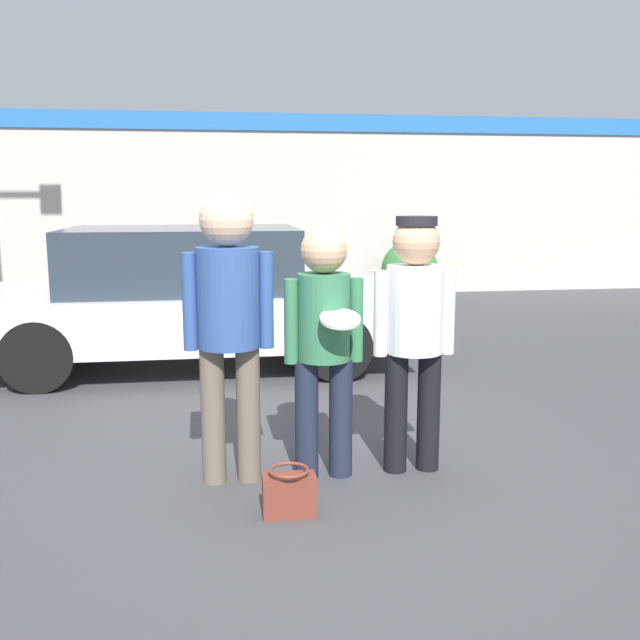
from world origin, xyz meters
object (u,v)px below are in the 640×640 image
object	(u,v)px
shrub	(410,269)
handbag	(289,493)
person_middle_with_frisbee	(324,333)
parked_car_near	(190,297)
person_left	(228,310)
person_right	(414,321)

from	to	relation	value
shrub	handbag	xyz separation A→B (m)	(-3.01, -8.37, -0.36)
person_middle_with_frisbee	parked_car_near	world-z (taller)	person_middle_with_frisbee
person_middle_with_frisbee	shrub	world-z (taller)	person_middle_with_frisbee
person_left	person_middle_with_frisbee	bearing A→B (deg)	-1.24
person_middle_with_frisbee	shrub	size ratio (longest dim) A/B	1.61
person_right	handbag	size ratio (longest dim) A/B	5.54
person_middle_with_frisbee	shrub	bearing A→B (deg)	70.81
person_middle_with_frisbee	person_right	size ratio (longest dim) A/B	0.96
person_left	shrub	xyz separation A→B (m)	(3.31, 7.81, -0.60)
person_left	shrub	bearing A→B (deg)	67.02
person_middle_with_frisbee	handbag	distance (m)	1.01
person_middle_with_frisbee	person_right	bearing A→B (deg)	2.22
person_left	person_right	distance (m)	1.18
person_right	parked_car_near	xyz separation A→B (m)	(-1.52, 3.19, -0.27)
person_left	person_right	bearing A→B (deg)	0.49
parked_car_near	handbag	size ratio (longest dim) A/B	15.02
person_middle_with_frisbee	parked_car_near	distance (m)	3.35
shrub	person_left	bearing A→B (deg)	-112.98
person_right	parked_car_near	world-z (taller)	person_right
handbag	person_left	bearing A→B (deg)	118.82
person_middle_with_frisbee	parked_car_near	xyz separation A→B (m)	(-0.93, 3.21, -0.21)
person_middle_with_frisbee	parked_car_near	bearing A→B (deg)	106.13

